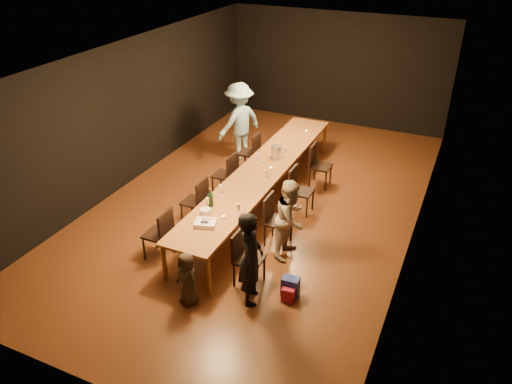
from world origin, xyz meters
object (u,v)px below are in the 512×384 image
at_px(chair_right_3, 321,166).
at_px(table, 262,172).
at_px(chair_left_1, 194,201).
at_px(birthday_cake, 206,223).
at_px(chair_right_0, 249,259).
at_px(chair_left_2, 224,174).
at_px(chair_left_0, 158,234).
at_px(woman_birthday, 251,259).
at_px(chair_right_2, 302,191).
at_px(chair_right_1, 278,221).
at_px(ice_bucket, 276,152).
at_px(child, 188,279).
at_px(champagne_bottle, 210,197).
at_px(man_blue, 239,121).
at_px(woman_tan, 291,218).
at_px(chair_left_3, 249,152).
at_px(plate_stack, 206,212).

bearing_deg(chair_right_3, table, -35.31).
bearing_deg(chair_left_1, birthday_cake, -140.60).
bearing_deg(chair_right_0, chair_left_2, -144.69).
relative_size(chair_left_0, woman_birthday, 0.61).
bearing_deg(chair_right_2, chair_right_1, -0.00).
height_order(chair_right_1, ice_bucket, ice_bucket).
distance_m(child, champagne_bottle, 1.67).
relative_size(woman_birthday, ice_bucket, 6.45).
relative_size(table, chair_right_0, 6.45).
xyz_separation_m(chair_right_1, chair_left_1, (-1.70, 0.00, 0.00)).
xyz_separation_m(chair_left_0, child, (1.06, -0.79, -0.02)).
bearing_deg(man_blue, champagne_bottle, 42.32).
xyz_separation_m(table, woman_tan, (1.15, -1.39, 0.00)).
relative_size(chair_left_3, birthday_cake, 2.30).
relative_size(woman_birthday, man_blue, 0.83).
bearing_deg(chair_left_3, child, -166.40).
relative_size(chair_right_1, chair_left_0, 1.00).
height_order(chair_left_2, ice_bucket, ice_bucket).
distance_m(woman_birthday, birthday_cake, 1.17).
distance_m(table, chair_right_0, 2.56).
height_order(chair_left_3, plate_stack, chair_left_3).
height_order(chair_right_0, ice_bucket, ice_bucket).
bearing_deg(chair_right_1, man_blue, -143.46).
bearing_deg(birthday_cake, plate_stack, 102.50).
xyz_separation_m(chair_left_0, ice_bucket, (0.88, 3.06, 0.40)).
relative_size(child, plate_stack, 4.75).
bearing_deg(chair_right_3, birthday_cake, -14.13).
height_order(chair_left_1, birthday_cake, chair_left_1).
distance_m(chair_right_2, chair_left_3, 2.08).
distance_m(champagne_bottle, ice_bucket, 2.34).
height_order(man_blue, champagne_bottle, man_blue).
bearing_deg(champagne_bottle, woman_birthday, -40.68).
bearing_deg(chair_right_3, champagne_bottle, -20.61).
bearing_deg(woman_tan, ice_bucket, 33.46).
bearing_deg(woman_tan, chair_left_2, 60.05).
bearing_deg(plate_stack, ice_bucket, 85.42).
bearing_deg(woman_birthday, woman_tan, -26.95).
bearing_deg(plate_stack, child, -72.88).
xyz_separation_m(chair_right_2, child, (-0.64, -3.19, -0.02)).
bearing_deg(plate_stack, man_blue, 107.72).
bearing_deg(chair_left_3, table, -144.69).
bearing_deg(woman_tan, chair_left_1, 89.41).
height_order(chair_left_2, birthday_cake, chair_left_2).
relative_size(chair_left_0, birthday_cake, 2.30).
bearing_deg(chair_right_3, chair_left_0, -25.28).
distance_m(chair_right_0, man_blue, 4.76).
distance_m(table, chair_left_1, 1.49).
bearing_deg(champagne_bottle, chair_right_0, -34.62).
height_order(chair_left_3, champagne_bottle, champagne_bottle).
height_order(chair_right_3, man_blue, man_blue).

